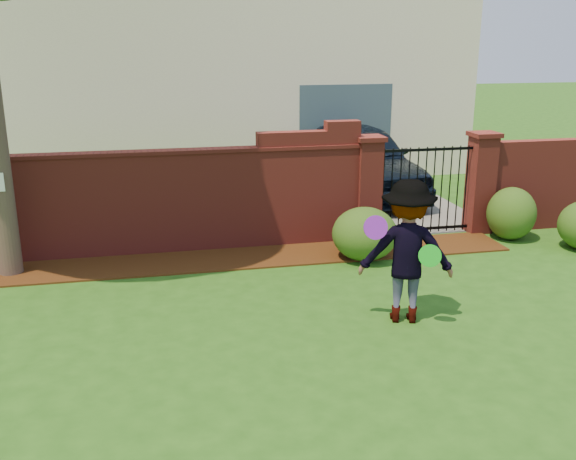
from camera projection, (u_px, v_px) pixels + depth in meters
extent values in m
cube|color=#245214|center=(281.00, 350.00, 7.72)|extent=(80.00, 80.00, 0.01)
cube|color=#361B09|center=(183.00, 262.00, 10.65)|extent=(11.10, 1.08, 0.03)
cube|color=maroon|center=(105.00, 207.00, 10.79)|extent=(8.70, 0.25, 1.70)
cube|color=maroon|center=(309.00, 140.00, 11.19)|extent=(1.80, 0.25, 0.30)
cube|color=maroon|center=(342.00, 125.00, 11.25)|extent=(0.60, 0.25, 0.16)
cube|color=maroon|center=(101.00, 154.00, 10.54)|extent=(8.70, 0.31, 0.06)
cube|color=maroon|center=(576.00, 183.00, 12.55)|extent=(4.00, 0.25, 1.70)
cube|color=maroon|center=(368.00, 191.00, 11.69)|extent=(0.42, 0.42, 1.80)
cube|color=maroon|center=(370.00, 138.00, 11.42)|extent=(0.50, 0.50, 0.08)
cube|color=maroon|center=(480.00, 185.00, 12.13)|extent=(0.42, 0.42, 1.80)
cube|color=maroon|center=(485.00, 134.00, 11.86)|extent=(0.50, 0.50, 0.08)
cylinder|color=black|center=(383.00, 193.00, 11.76)|extent=(0.02, 0.02, 1.60)
cylinder|color=black|center=(391.00, 192.00, 11.79)|extent=(0.02, 0.02, 1.60)
cylinder|color=black|center=(400.00, 192.00, 11.83)|extent=(0.02, 0.02, 1.60)
cylinder|color=black|center=(408.00, 191.00, 11.86)|extent=(0.02, 0.02, 1.60)
cylinder|color=black|center=(417.00, 191.00, 11.89)|extent=(0.02, 0.02, 1.60)
cylinder|color=black|center=(425.00, 190.00, 11.92)|extent=(0.02, 0.02, 1.60)
cylinder|color=black|center=(433.00, 190.00, 11.96)|extent=(0.02, 0.02, 1.60)
cylinder|color=black|center=(441.00, 190.00, 11.99)|extent=(0.02, 0.02, 1.60)
cylinder|color=black|center=(449.00, 189.00, 12.02)|extent=(0.02, 0.02, 1.60)
cylinder|color=black|center=(458.00, 189.00, 12.05)|extent=(0.02, 0.02, 1.60)
cylinder|color=black|center=(466.00, 188.00, 12.09)|extent=(0.02, 0.02, 1.60)
cube|color=black|center=(422.00, 229.00, 12.13)|extent=(1.78, 0.03, 0.05)
cube|color=black|center=(427.00, 150.00, 11.71)|extent=(1.78, 0.03, 0.05)
cube|color=slate|center=(356.00, 188.00, 15.91)|extent=(3.20, 8.00, 0.01)
cube|color=#F3E5CB|center=(230.00, 56.00, 18.30)|extent=(12.00, 6.00, 6.00)
cube|color=#384C5B|center=(345.00, 133.00, 16.55)|extent=(2.40, 0.12, 2.40)
imported|color=black|center=(364.00, 162.00, 14.79)|extent=(2.22, 4.92, 1.64)
ellipsoid|color=#214916|center=(365.00, 234.00, 10.71)|extent=(1.08, 1.08, 0.88)
ellipsoid|color=#214916|center=(511.00, 214.00, 11.79)|extent=(0.87, 0.87, 0.96)
imported|color=gray|center=(407.00, 252.00, 8.27)|extent=(1.36, 1.02, 1.87)
cylinder|color=purple|center=(376.00, 227.00, 7.97)|extent=(0.31, 0.12, 0.30)
cylinder|color=green|center=(430.00, 256.00, 7.99)|extent=(0.27, 0.21, 0.28)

